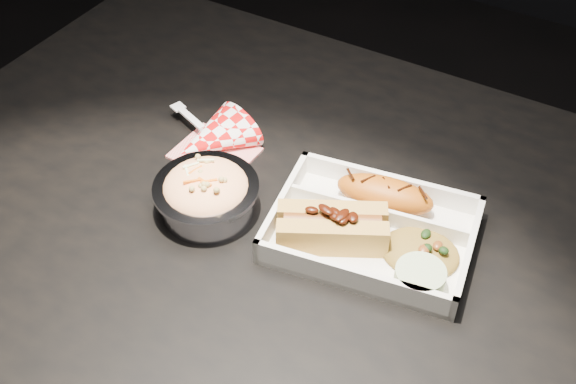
# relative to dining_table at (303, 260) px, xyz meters

# --- Properties ---
(dining_table) EXTENTS (1.20, 0.80, 0.75)m
(dining_table) POSITION_rel_dining_table_xyz_m (0.00, 0.00, 0.00)
(dining_table) COLOR black
(dining_table) RESTS_ON ground
(food_tray) EXTENTS (0.28, 0.22, 0.04)m
(food_tray) POSITION_rel_dining_table_xyz_m (0.09, 0.01, 0.10)
(food_tray) COLOR silver
(food_tray) RESTS_ON dining_table
(fried_pastry) EXTENTS (0.14, 0.07, 0.04)m
(fried_pastry) POSITION_rel_dining_table_xyz_m (0.09, 0.06, 0.12)
(fried_pastry) COLOR #AF5511
(fried_pastry) RESTS_ON food_tray
(hotdog) EXTENTS (0.15, 0.12, 0.06)m
(hotdog) POSITION_rel_dining_table_xyz_m (0.05, -0.03, 0.12)
(hotdog) COLOR #BD8F40
(hotdog) RESTS_ON food_tray
(fried_rice_mound) EXTENTS (0.11, 0.10, 0.03)m
(fried_rice_mound) POSITION_rel_dining_table_xyz_m (0.16, 0.01, 0.11)
(fried_rice_mound) COLOR olive
(fried_rice_mound) RESTS_ON food_tray
(cupcake_liner) EXTENTS (0.06, 0.06, 0.03)m
(cupcake_liner) POSITION_rel_dining_table_xyz_m (0.18, -0.04, 0.11)
(cupcake_liner) COLOR #ACC091
(cupcake_liner) RESTS_ON food_tray
(foil_coleslaw_cup) EXTENTS (0.14, 0.14, 0.07)m
(foil_coleslaw_cup) POSITION_rel_dining_table_xyz_m (-0.11, -0.06, 0.12)
(foil_coleslaw_cup) COLOR silver
(foil_coleslaw_cup) RESTS_ON dining_table
(napkin_fork) EXTENTS (0.16, 0.14, 0.10)m
(napkin_fork) POSITION_rel_dining_table_xyz_m (-0.18, 0.05, 0.11)
(napkin_fork) COLOR red
(napkin_fork) RESTS_ON dining_table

